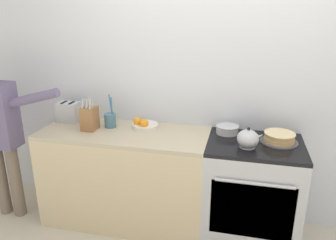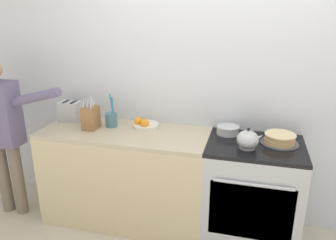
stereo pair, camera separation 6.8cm
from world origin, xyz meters
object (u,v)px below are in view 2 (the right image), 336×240
object	(u,v)px
knife_block	(91,117)
person_baker	(3,127)
mixing_bowl	(228,130)
tea_kettle	(248,140)
stove_range	(251,193)
utensil_crock	(111,119)
toaster	(71,111)
fruit_bowl	(144,124)
layer_cake	(280,139)

from	to	relation	value
knife_block	person_baker	world-z (taller)	person_baker
mixing_bowl	tea_kettle	bearing A→B (deg)	-56.91
stove_range	utensil_crock	size ratio (longest dim) A/B	2.84
stove_range	knife_block	distance (m)	1.53
toaster	person_baker	world-z (taller)	person_baker
stove_range	fruit_bowl	size ratio (longest dim) A/B	3.74
stove_range	mixing_bowl	bearing A→B (deg)	144.02
tea_kettle	person_baker	xyz separation A→B (m)	(-2.17, -0.08, -0.07)
utensil_crock	fruit_bowl	world-z (taller)	utensil_crock
layer_cake	tea_kettle	size ratio (longest dim) A/B	1.46
layer_cake	toaster	bearing A→B (deg)	177.56
layer_cake	tea_kettle	xyz separation A→B (m)	(-0.24, -0.16, 0.03)
layer_cake	utensil_crock	xyz separation A→B (m)	(-1.46, 0.03, 0.03)
stove_range	toaster	xyz separation A→B (m)	(-1.72, 0.14, 0.53)
tea_kettle	toaster	world-z (taller)	toaster
toaster	tea_kettle	bearing A→B (deg)	-8.15
person_baker	stove_range	bearing A→B (deg)	-1.97
mixing_bowl	knife_block	world-z (taller)	knife_block
stove_range	fruit_bowl	world-z (taller)	fruit_bowl
layer_cake	person_baker	xyz separation A→B (m)	(-2.41, -0.24, -0.04)
mixing_bowl	knife_block	bearing A→B (deg)	-171.32
utensil_crock	fruit_bowl	distance (m)	0.31
layer_cake	toaster	world-z (taller)	toaster
utensil_crock	toaster	size ratio (longest dim) A/B	1.45
stove_range	knife_block	size ratio (longest dim) A/B	2.94
utensil_crock	tea_kettle	bearing A→B (deg)	-8.67
mixing_bowl	fruit_bowl	world-z (taller)	fruit_bowl
mixing_bowl	toaster	distance (m)	1.48
knife_block	toaster	size ratio (longest dim) A/B	1.40
fruit_bowl	mixing_bowl	bearing A→B (deg)	2.88
knife_block	stove_range	bearing A→B (deg)	0.36
layer_cake	person_baker	bearing A→B (deg)	-174.41
tea_kettle	mixing_bowl	xyz separation A→B (m)	(-0.17, 0.27, -0.03)
layer_cake	knife_block	distance (m)	1.61
mixing_bowl	fruit_bowl	xyz separation A→B (m)	(-0.74, -0.04, -0.01)
layer_cake	tea_kettle	distance (m)	0.29
fruit_bowl	person_baker	xyz separation A→B (m)	(-1.25, -0.31, -0.03)
mixing_bowl	fruit_bowl	bearing A→B (deg)	-177.12
knife_block	toaster	world-z (taller)	knife_block
toaster	person_baker	distance (m)	0.61
mixing_bowl	toaster	world-z (taller)	toaster
knife_block	person_baker	size ratio (longest dim) A/B	0.20
tea_kettle	toaster	bearing A→B (deg)	171.85
tea_kettle	person_baker	distance (m)	2.17
layer_cake	tea_kettle	world-z (taller)	tea_kettle
knife_block	fruit_bowl	world-z (taller)	knife_block
mixing_bowl	toaster	size ratio (longest dim) A/B	0.94
fruit_bowl	toaster	bearing A→B (deg)	179.42
tea_kettle	layer_cake	bearing A→B (deg)	32.46
stove_range	layer_cake	size ratio (longest dim) A/B	2.97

